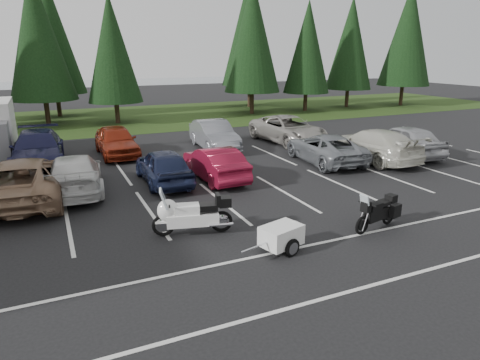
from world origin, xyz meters
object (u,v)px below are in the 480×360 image
car_near_5 (215,163)px  touring_motorcycle (192,211)px  car_near_3 (74,174)px  car_near_8 (405,140)px  car_near_7 (372,145)px  car_far_3 (214,135)px  car_near_2 (25,180)px  car_far_2 (116,141)px  car_near_4 (163,166)px  adventure_motorcycle (377,210)px  cargo_trailer (281,238)px  car_far_1 (38,149)px  car_far_4 (288,129)px  car_near_6 (325,148)px

car_near_5 → touring_motorcycle: 5.94m
car_near_3 → car_near_8: size_ratio=1.05×
car_near_7 → car_far_3: 8.74m
car_near_2 → car_near_7: (16.08, -0.42, -0.02)m
car_near_2 → car_near_7: car_near_2 is taller
touring_motorcycle → car_far_2: bearing=106.1°
car_near_4 → car_near_5: (2.20, -0.35, -0.03)m
car_near_3 → adventure_motorcycle: 11.50m
car_near_2 → car_far_2: bearing=-119.4°
car_near_4 → cargo_trailer: bearing=100.4°
car_near_7 → car_far_2: (-11.80, 6.56, -0.01)m
car_far_1 → car_far_4: (14.07, -0.17, -0.03)m
car_near_4 → car_far_1: car_far_1 is taller
cargo_trailer → car_near_5: bearing=67.1°
car_near_2 → touring_motorcycle: car_near_2 is taller
car_near_5 → car_near_7: 8.61m
car_far_1 → cargo_trailer: car_far_1 is taller
car_near_2 → car_far_1: car_far_1 is taller
car_near_8 → touring_motorcycle: (-13.73, -5.27, -0.08)m
car_near_3 → car_far_3: size_ratio=1.05×
car_far_1 → car_far_3: car_far_1 is taller
car_near_4 → car_near_7: 10.82m
car_near_2 → car_near_5: car_near_2 is taller
car_near_3 → touring_motorcycle: 6.61m
car_near_3 → car_near_5: car_near_3 is taller
car_near_8 → cargo_trailer: car_near_8 is taller
car_far_2 → cargo_trailer: (2.31, -13.79, -0.42)m
adventure_motorcycle → car_near_6: bearing=52.9°
car_near_5 → car_far_4: size_ratio=0.75×
car_near_4 → touring_motorcycle: (-0.58, -5.61, 0.00)m
car_near_2 → adventure_motorcycle: 12.59m
car_near_6 → car_far_4: 5.15m
car_near_4 → car_near_5: 2.22m
car_near_5 → car_far_3: (2.20, 5.78, 0.09)m
car_near_3 → car_far_1: bearing=-71.5°
car_near_2 → touring_motorcycle: bearing=135.9°
car_near_2 → car_far_3: bearing=-144.8°
car_near_7 → car_near_6: bearing=-17.5°
car_far_3 → touring_motorcycle: size_ratio=1.80×
car_near_6 → car_far_3: 6.58m
car_far_1 → car_far_4: size_ratio=0.99×
car_far_3 → adventure_motorcycle: size_ratio=2.30×
car_far_3 → touring_motorcycle: car_far_3 is taller
car_near_4 → car_near_5: bearing=171.6°
adventure_motorcycle → car_near_5: bearing=97.1°
car_near_6 → car_far_3: size_ratio=1.06×
car_near_2 → car_far_4: car_near_2 is taller
car_far_1 → car_near_2: bearing=-92.1°
car_near_5 → adventure_motorcycle: size_ratio=2.05×
car_near_8 → adventure_motorcycle: bearing=47.0°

